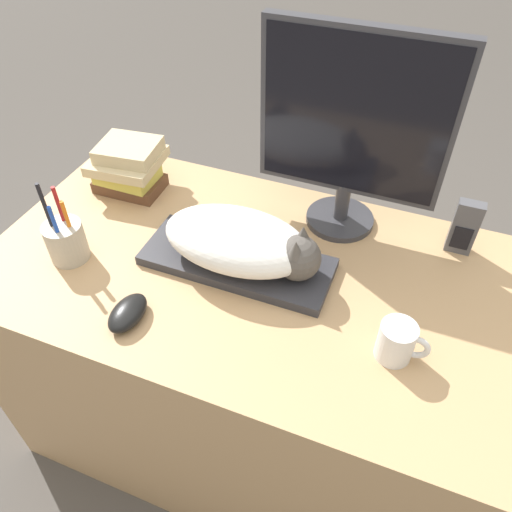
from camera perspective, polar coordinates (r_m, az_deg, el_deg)
The scene contains 9 objects.
desk at distance 1.43m, azimuth 2.22°, elevation -12.65°, with size 1.39×0.69×0.73m.
keyboard at distance 1.16m, azimuth -2.17°, elevation -0.64°, with size 0.44×0.17×0.02m.
cat at distance 1.10m, azimuth -1.33°, elevation 1.59°, with size 0.37×0.20×0.12m.
monitor at distance 1.15m, azimuth 11.08°, elevation 14.46°, with size 0.43×0.17×0.49m.
computer_mouse at distance 1.08m, azimuth -14.45°, elevation -6.31°, with size 0.07×0.11×0.04m.
coffee_mug at distance 1.00m, azimuth 15.86°, elevation -9.43°, with size 0.10×0.07×0.08m.
pen_cup at distance 1.23m, azimuth -20.90°, elevation 1.68°, with size 0.09×0.09×0.21m.
phone at distance 1.25m, azimuth 22.71°, elevation 3.02°, with size 0.06×0.03×0.14m.
book_stack at distance 1.40m, azimuth -14.40°, elevation 9.87°, with size 0.19×0.18×0.14m.
Camera 1 is at (0.24, -0.41, 1.55)m, focal length 35.00 mm.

